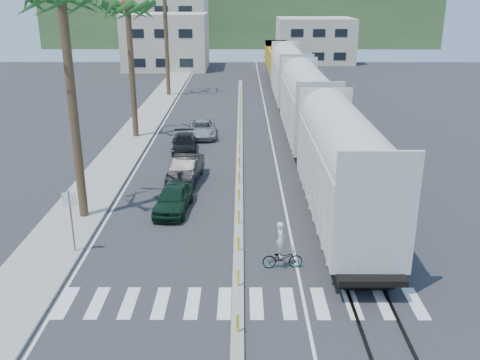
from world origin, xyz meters
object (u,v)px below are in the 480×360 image
car_lead (173,198)px  street_sign (71,213)px  cyclist (282,253)px  car_second (186,170)px

car_lead → street_sign: bearing=-122.8°
car_lead → cyclist: size_ratio=2.05×
cyclist → car_second: bearing=22.7°
street_sign → car_lead: (3.81, 4.96, -1.26)m
car_lead → car_second: (0.20, 4.64, 0.05)m
car_lead → cyclist: (5.33, -6.20, -0.04)m
car_lead → cyclist: 8.18m
street_sign → car_second: (4.01, 9.60, -1.21)m
car_lead → car_second: bearing=92.4°
street_sign → cyclist: size_ratio=1.43×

